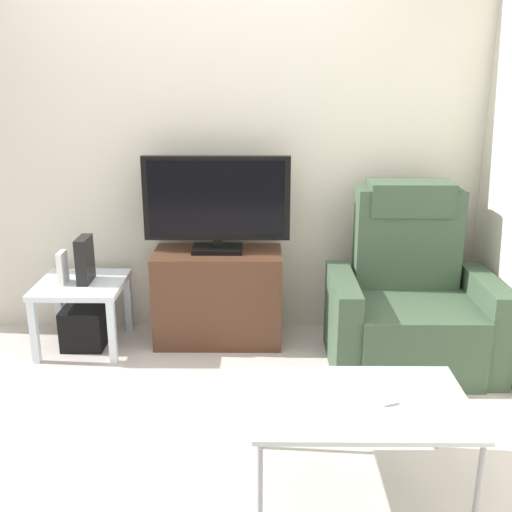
{
  "coord_description": "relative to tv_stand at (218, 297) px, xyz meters",
  "views": [
    {
      "loc": [
        0.41,
        -2.86,
        1.75
      ],
      "look_at": [
        0.39,
        0.5,
        0.7
      ],
      "focal_mm": 42.83,
      "sensor_mm": 36.0,
      "label": 1
    }
  ],
  "objects": [
    {
      "name": "tv_stand",
      "position": [
        0.0,
        0.0,
        0.0
      ],
      "size": [
        0.82,
        0.4,
        0.61
      ],
      "color": "#4C2D1E",
      "rests_on": "ground"
    },
    {
      "name": "wall_back",
      "position": [
        -0.14,
        0.26,
        0.99
      ],
      "size": [
        6.4,
        0.06,
        2.6
      ],
      "primitive_type": "cube",
      "color": "beige",
      "rests_on": "ground"
    },
    {
      "name": "book_upright",
      "position": [
        -0.96,
        -0.12,
        0.24
      ],
      "size": [
        0.03,
        0.13,
        0.2
      ],
      "primitive_type": "cube",
      "color": "white",
      "rests_on": "side_table"
    },
    {
      "name": "ground_plane",
      "position": [
        -0.14,
        -0.87,
        -0.31
      ],
      "size": [
        6.4,
        6.4,
        0.0
      ],
      "primitive_type": "plane",
      "color": "#BCB2AD"
    },
    {
      "name": "cell_phone",
      "position": [
        0.79,
        -1.45,
        0.12
      ],
      "size": [
        0.12,
        0.16,
        0.01
      ],
      "primitive_type": "cube",
      "rotation": [
        0.0,
        0.0,
        0.35
      ],
      "color": "#B7B7BC",
      "rests_on": "coffee_table"
    },
    {
      "name": "recliner_armchair",
      "position": [
        1.19,
        -0.28,
        0.07
      ],
      "size": [
        0.98,
        0.78,
        1.08
      ],
      "rotation": [
        0.0,
        0.0,
        0.18
      ],
      "color": "#384C38",
      "rests_on": "ground"
    },
    {
      "name": "side_table",
      "position": [
        -0.86,
        -0.1,
        0.07
      ],
      "size": [
        0.54,
        0.54,
        0.44
      ],
      "color": "silver",
      "rests_on": "ground"
    },
    {
      "name": "television",
      "position": [
        -0.0,
        0.02,
        0.63
      ],
      "size": [
        0.92,
        0.2,
        0.61
      ],
      "color": "black",
      "rests_on": "tv_stand"
    },
    {
      "name": "subwoofer_box",
      "position": [
        -0.86,
        -0.1,
        -0.17
      ],
      "size": [
        0.27,
        0.27,
        0.27
      ],
      "primitive_type": "cube",
      "color": "black",
      "rests_on": "ground"
    },
    {
      "name": "coffee_table",
      "position": [
        0.7,
        -1.48,
        0.09
      ],
      "size": [
        0.9,
        0.6,
        0.42
      ],
      "color": "#B2C6C1",
      "rests_on": "ground"
    },
    {
      "name": "game_console",
      "position": [
        -0.83,
        -0.09,
        0.28
      ],
      "size": [
        0.07,
        0.2,
        0.29
      ],
      "primitive_type": "cube",
      "color": "black",
      "rests_on": "side_table"
    }
  ]
}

